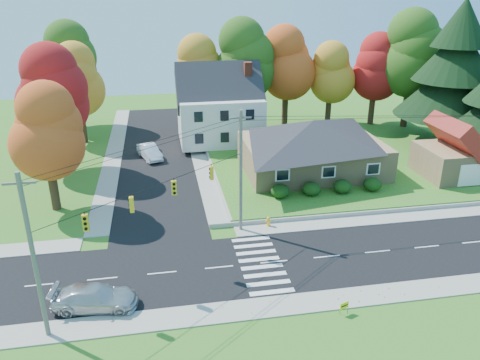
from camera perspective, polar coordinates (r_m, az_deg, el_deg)
The scene contains 26 objects.
ground at distance 34.31m, azimuth 4.16°, elevation -9.94°, with size 120.00×120.00×0.00m, color #3D7923.
road_main at distance 34.30m, azimuth 4.17°, elevation -9.93°, with size 90.00×8.00×0.02m, color black.
road_cross at distance 57.04m, azimuth -10.13°, elevation 3.30°, with size 8.00×44.00×0.02m, color black.
sidewalk_north at distance 38.48m, azimuth 2.35°, elevation -5.99°, with size 90.00×2.00×0.08m, color #9C9A90.
sidewalk_south at distance 30.34m, azimuth 6.54°, elevation -14.82°, with size 90.00×2.00×0.08m, color #9C9A90.
lawn at distance 56.13m, azimuth 11.87°, elevation 3.11°, with size 30.00×30.00×0.50m, color #3D7923.
ranch_house at distance 49.05m, azimuth 8.82°, elevation 4.24°, with size 14.60×10.60×5.40m.
colonial_house at distance 58.18m, azimuth -2.45°, elevation 8.71°, with size 10.40×8.40×9.60m.
garage at distance 52.08m, azimuth 25.01°, elevation 2.95°, with size 7.30×6.30×4.60m.
hedge_row at distance 44.17m, azimuth 10.57°, elevation -0.90°, with size 10.70×1.70×1.27m.
traffic_infrastructure at distance 33.03m, azimuth 3.59°, elevation -1.16°, with size 38.10×10.66×10.00m.
tree_lot_0 at distance 63.07m, azimuth -5.17°, elevation 13.16°, with size 6.72×6.72×12.51m.
tree_lot_1 at distance 62.71m, azimuth 0.52°, elevation 14.40°, with size 7.84×7.84×14.60m.
tree_lot_2 at distance 65.13m, azimuth 5.70°, elevation 14.01°, with size 7.28×7.28×13.56m.
tree_lot_3 at distance 66.27m, azimuth 11.03°, elevation 12.72°, with size 6.16×6.16×11.47m.
tree_lot_4 at distance 67.64m, azimuth 16.25°, elevation 13.01°, with size 6.72×6.72×12.51m.
tree_lot_5 at distance 67.50m, azimuth 20.33°, elevation 14.20°, with size 8.40×8.40×15.64m.
conifer_east_a at distance 61.44m, azimuth 24.73°, elevation 12.04°, with size 12.80×12.80×16.96m.
tree_west_0 at distance 42.61m, azimuth -22.74°, elevation 5.44°, with size 6.16×6.16×11.47m.
tree_west_1 at distance 52.05m, azimuth -21.94°, elevation 9.88°, with size 7.28×7.28×13.56m.
tree_west_2 at distance 61.67m, azimuth -19.26°, elevation 11.35°, with size 6.72×6.72×12.51m.
tree_west_3 at distance 69.59m, azimuth -20.16°, elevation 13.47°, with size 7.84×7.84×14.60m.
silver_sedan at distance 30.78m, azimuth -17.26°, elevation -13.52°, with size 2.11×5.19×1.51m, color silver.
white_car at distance 54.97m, azimuth -10.96°, elevation 3.40°, with size 1.70×4.86×1.60m, color white.
fire_hydrant at distance 38.80m, azimuth 3.48°, elevation -5.12°, with size 0.50×0.40×0.89m.
yard_sign at distance 29.80m, azimuth 12.61°, elevation -14.74°, with size 0.63×0.26×0.82m.
Camera 1 is at (-7.53, -28.02, 18.30)m, focal length 35.00 mm.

